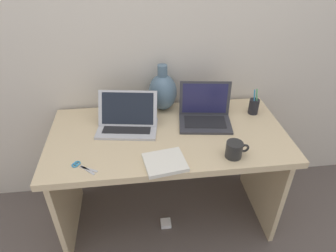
% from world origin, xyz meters
% --- Properties ---
extents(ground_plane, '(6.00, 6.00, 0.00)m').
position_xyz_m(ground_plane, '(0.00, 0.00, 0.00)').
color(ground_plane, '#564C47').
extents(back_wall, '(4.40, 0.04, 2.40)m').
position_xyz_m(back_wall, '(0.00, 0.38, 1.20)').
color(back_wall, beige).
rests_on(back_wall, ground).
extents(desk, '(1.38, 0.69, 0.73)m').
position_xyz_m(desk, '(0.00, 0.00, 0.57)').
color(desk, '#D1B78C').
rests_on(desk, ground).
extents(laptop_left, '(0.38, 0.28, 0.20)m').
position_xyz_m(laptop_left, '(-0.23, 0.09, 0.79)').
color(laptop_left, '#B2B2B7').
rests_on(laptop_left, desk).
extents(laptop_right, '(0.34, 0.27, 0.23)m').
position_xyz_m(laptop_right, '(0.24, 0.11, 0.80)').
color(laptop_right, '#333338').
rests_on(laptop_right, desk).
extents(green_vase, '(0.18, 0.18, 0.30)m').
position_xyz_m(green_vase, '(0.00, 0.28, 0.86)').
color(green_vase, slate).
rests_on(green_vase, desk).
extents(notebook_stack, '(0.23, 0.21, 0.02)m').
position_xyz_m(notebook_stack, '(-0.05, -0.27, 0.74)').
color(notebook_stack, silver).
rests_on(notebook_stack, desk).
extents(coffee_mug, '(0.12, 0.09, 0.09)m').
position_xyz_m(coffee_mug, '(0.32, -0.25, 0.78)').
color(coffee_mug, black).
rests_on(coffee_mug, desk).
extents(pen_cup, '(0.06, 0.06, 0.18)m').
position_xyz_m(pen_cup, '(0.57, 0.16, 0.78)').
color(pen_cup, black).
rests_on(pen_cup, desk).
extents(scissors, '(0.14, 0.11, 0.01)m').
position_xyz_m(scissors, '(-0.47, -0.23, 0.74)').
color(scissors, '#B7B7BC').
rests_on(scissors, desk).
extents(power_brick, '(0.07, 0.07, 0.03)m').
position_xyz_m(power_brick, '(-0.02, -0.08, 0.01)').
color(power_brick, white).
rests_on(power_brick, ground).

